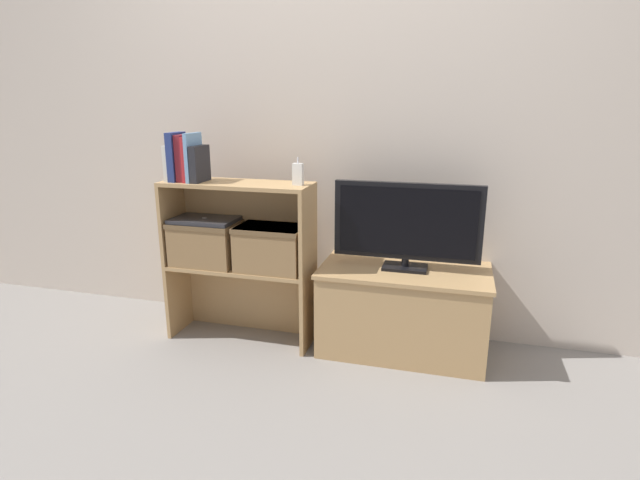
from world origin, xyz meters
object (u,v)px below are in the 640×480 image
(book_ivory, at_px, (171,163))
(book_skyblue, at_px, (194,157))
(book_maroon, at_px, (184,158))
(laptop, at_px, (205,220))
(tv_stand, at_px, (403,310))
(book_charcoal, at_px, (200,164))
(book_navy, at_px, (177,157))
(tv, at_px, (407,224))
(baby_monitor, at_px, (298,174))
(storage_basket_left, at_px, (206,241))
(book_crimson, at_px, (190,159))
(storage_basket_right, at_px, (271,246))

(book_ivory, distance_m, book_skyblue, 0.14)
(book_maroon, height_order, laptop, book_maroon)
(tv_stand, height_order, book_charcoal, book_charcoal)
(book_navy, bearing_deg, tv, 5.59)
(baby_monitor, height_order, laptop, baby_monitor)
(tv, xyz_separation_m, book_maroon, (-1.14, -0.12, 0.30))
(tv_stand, height_order, storage_basket_left, storage_basket_left)
(baby_monitor, bearing_deg, storage_basket_left, -178.34)
(book_maroon, bearing_deg, book_crimson, 0.00)
(storage_basket_left, bearing_deg, book_charcoal, -81.10)
(laptop, bearing_deg, baby_monitor, 1.66)
(storage_basket_right, bearing_deg, book_charcoal, -177.59)
(book_maroon, height_order, book_skyblue, book_skyblue)
(tv, distance_m, book_maroon, 1.18)
(tv, bearing_deg, storage_basket_right, -171.64)
(book_maroon, bearing_deg, tv, 5.79)
(book_charcoal, height_order, storage_basket_right, book_charcoal)
(tv_stand, relative_size, book_ivory, 4.67)
(tv, xyz_separation_m, storage_basket_left, (-1.05, -0.10, -0.14))
(book_navy, height_order, laptop, book_navy)
(book_charcoal, bearing_deg, storage_basket_right, 2.41)
(book_crimson, height_order, storage_basket_left, book_crimson)
(book_ivory, xyz_separation_m, storage_basket_left, (0.16, 0.02, -0.41))
(tv_stand, xyz_separation_m, book_maroon, (-1.14, -0.12, 0.76))
(book_navy, bearing_deg, tv_stand, 5.66)
(storage_basket_right, bearing_deg, book_maroon, -178.06)
(book_ivory, relative_size, book_skyblue, 0.74)
(book_ivory, distance_m, storage_basket_left, 0.44)
(tv, distance_m, laptop, 1.06)
(laptop, bearing_deg, storage_basket_left, 90.00)
(tv_stand, bearing_deg, book_skyblue, -173.83)
(book_charcoal, bearing_deg, tv_stand, 6.36)
(book_navy, distance_m, book_maroon, 0.04)
(tv_stand, relative_size, storage_basket_left, 2.43)
(book_crimson, bearing_deg, tv, 5.96)
(book_ivory, bearing_deg, storage_basket_right, 1.66)
(book_skyblue, height_order, book_charcoal, book_skyblue)
(storage_basket_left, bearing_deg, book_navy, -173.07)
(book_skyblue, bearing_deg, book_charcoal, 0.00)
(storage_basket_left, relative_size, laptop, 1.03)
(book_maroon, relative_size, laptop, 0.70)
(tv_stand, height_order, book_ivory, book_ivory)
(storage_basket_left, bearing_deg, book_crimson, -163.63)
(laptop, bearing_deg, tv_stand, 5.51)
(book_ivory, distance_m, book_maroon, 0.08)
(tv_stand, bearing_deg, laptop, -174.49)
(book_maroon, xyz_separation_m, baby_monitor, (0.60, 0.03, -0.06))
(book_ivory, bearing_deg, storage_basket_left, 5.46)
(baby_monitor, bearing_deg, storage_basket_right, -174.13)
(book_skyblue, height_order, laptop, book_skyblue)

